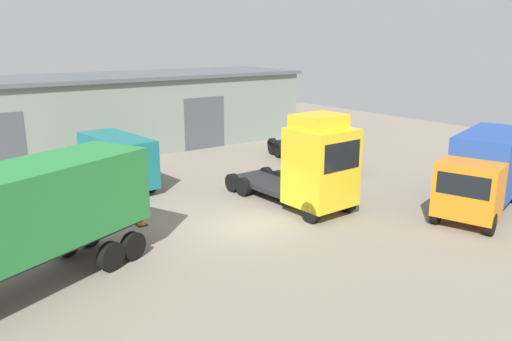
{
  "coord_description": "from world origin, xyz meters",
  "views": [
    {
      "loc": [
        -11.07,
        -15.77,
        7.41
      ],
      "look_at": [
        2.17,
        2.03,
        1.6
      ],
      "focal_mm": 35.0,
      "sensor_mm": 36.0,
      "label": 1
    }
  ],
  "objects_px": {
    "delivery_van_teal": "(116,160)",
    "tractor_unit_yellow": "(313,166)",
    "flatbed_truck_grey": "(321,148)",
    "gravel_pile": "(5,198)",
    "traffic_cone": "(141,219)",
    "box_truck_orange": "(486,168)"
  },
  "relations": [
    {
      "from": "delivery_van_teal",
      "to": "tractor_unit_yellow",
      "type": "bearing_deg",
      "value": -151.72
    },
    {
      "from": "flatbed_truck_grey",
      "to": "gravel_pile",
      "type": "height_order",
      "value": "flatbed_truck_grey"
    },
    {
      "from": "gravel_pile",
      "to": "traffic_cone",
      "type": "xyz_separation_m",
      "value": [
        4.24,
        -4.45,
        -0.58
      ]
    },
    {
      "from": "delivery_van_teal",
      "to": "box_truck_orange",
      "type": "bearing_deg",
      "value": -142.16
    },
    {
      "from": "delivery_van_teal",
      "to": "flatbed_truck_grey",
      "type": "relative_size",
      "value": 0.66
    },
    {
      "from": "flatbed_truck_grey",
      "to": "traffic_cone",
      "type": "xyz_separation_m",
      "value": [
        -12.29,
        -2.2,
        -1.07
      ]
    },
    {
      "from": "flatbed_truck_grey",
      "to": "delivery_van_teal",
      "type": "bearing_deg",
      "value": -92.33
    },
    {
      "from": "tractor_unit_yellow",
      "to": "traffic_cone",
      "type": "bearing_deg",
      "value": -113.78
    },
    {
      "from": "tractor_unit_yellow",
      "to": "delivery_van_teal",
      "type": "height_order",
      "value": "tractor_unit_yellow"
    },
    {
      "from": "gravel_pile",
      "to": "flatbed_truck_grey",
      "type": "bearing_deg",
      "value": -7.74
    },
    {
      "from": "traffic_cone",
      "to": "flatbed_truck_grey",
      "type": "bearing_deg",
      "value": 10.16
    },
    {
      "from": "tractor_unit_yellow",
      "to": "delivery_van_teal",
      "type": "xyz_separation_m",
      "value": [
        -5.62,
        8.64,
        -0.58
      ]
    },
    {
      "from": "box_truck_orange",
      "to": "flatbed_truck_grey",
      "type": "relative_size",
      "value": 0.94
    },
    {
      "from": "tractor_unit_yellow",
      "to": "box_truck_orange",
      "type": "height_order",
      "value": "tractor_unit_yellow"
    },
    {
      "from": "box_truck_orange",
      "to": "traffic_cone",
      "type": "xyz_separation_m",
      "value": [
        -13.3,
        7.23,
        -1.64
      ]
    },
    {
      "from": "box_truck_orange",
      "to": "traffic_cone",
      "type": "bearing_deg",
      "value": -44.81
    },
    {
      "from": "box_truck_orange",
      "to": "traffic_cone",
      "type": "height_order",
      "value": "box_truck_orange"
    },
    {
      "from": "tractor_unit_yellow",
      "to": "flatbed_truck_grey",
      "type": "distance_m",
      "value": 7.4
    },
    {
      "from": "delivery_van_teal",
      "to": "flatbed_truck_grey",
      "type": "xyz_separation_m",
      "value": [
        10.99,
        -3.61,
        -0.15
      ]
    },
    {
      "from": "tractor_unit_yellow",
      "to": "gravel_pile",
      "type": "distance_m",
      "value": 13.38
    },
    {
      "from": "delivery_van_teal",
      "to": "flatbed_truck_grey",
      "type": "height_order",
      "value": "flatbed_truck_grey"
    },
    {
      "from": "gravel_pile",
      "to": "traffic_cone",
      "type": "relative_size",
      "value": 7.08
    }
  ]
}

